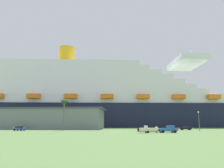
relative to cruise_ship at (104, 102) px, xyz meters
name	(u,v)px	position (x,y,z in m)	size (l,w,h in m)	color
ground_plane	(119,129)	(12.14, -42.82, -17.58)	(600.00, 600.00, 0.00)	#4C6B38
cruise_ship	(104,102)	(0.00, 0.00, 0.00)	(234.66, 52.02, 62.69)	#191E38
terminal_building	(42,119)	(-25.98, -43.83, -12.55)	(61.78, 22.65, 10.02)	slate
pickup_truck	(168,129)	(28.10, -81.04, -16.54)	(5.88, 3.10, 2.20)	#2659A5
small_boat_on_trailer	(150,130)	(22.54, -82.12, -16.62)	(7.77, 3.19, 2.15)	#595960
palm_tree	(64,105)	(-9.55, -63.36, -7.55)	(3.41, 3.33, 12.29)	brown
street_lamp	(199,118)	(41.64, -68.52, -12.88)	(0.56, 0.56, 7.10)	slate
parked_car_black_coupe	(185,128)	(40.25, -55.29, -16.75)	(4.68, 2.19, 1.58)	black
parked_car_red_hatchback	(172,128)	(33.61, -60.90, -16.75)	(4.72, 2.55, 1.58)	red
parked_car_blue_suv	(19,128)	(-25.66, -67.05, -16.75)	(4.71, 2.64, 1.58)	#264C99
parked_car_silver_sedan	(19,128)	(-30.34, -57.94, -16.75)	(4.62, 2.33, 1.58)	silver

